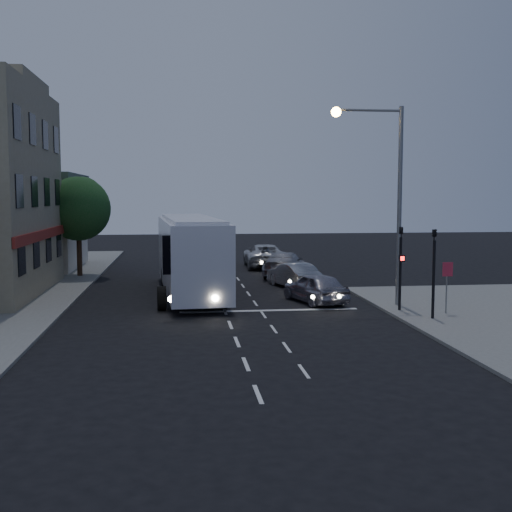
{
  "coord_description": "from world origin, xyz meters",
  "views": [
    {
      "loc": [
        -1.98,
        -26.04,
        5.12
      ],
      "look_at": [
        1.73,
        4.74,
        2.2
      ],
      "focal_mm": 45.0,
      "sensor_mm": 36.0,
      "label": 1
    }
  ],
  "objects": [
    {
      "name": "streetlight",
      "position": [
        7.34,
        2.2,
        5.73
      ],
      "size": [
        3.32,
        0.44,
        9.0
      ],
      "color": "slate",
      "rests_on": "sidewalk_near"
    },
    {
      "name": "low_building_north",
      "position": [
        -13.5,
        20.0,
        3.39
      ],
      "size": [
        9.4,
        9.4,
        6.5
      ],
      "color": "beige",
      "rests_on": "sidewalk_far"
    },
    {
      "name": "street_tree",
      "position": [
        -8.21,
        15.02,
        4.5
      ],
      "size": [
        4.0,
        4.0,
        6.2
      ],
      "color": "black",
      "rests_on": "sidewalk_far"
    },
    {
      "name": "tour_bus",
      "position": [
        -1.42,
        7.22,
        2.17
      ],
      "size": [
        3.61,
        13.25,
        4.02
      ],
      "rotation": [
        0.0,
        0.0,
        0.07
      ],
      "color": "silver",
      "rests_on": "ground"
    },
    {
      "name": "traffic_signal_side",
      "position": [
        8.3,
        -1.2,
        2.42
      ],
      "size": [
        0.18,
        0.15,
        4.1
      ],
      "color": "black",
      "rests_on": "sidewalk_near"
    },
    {
      "name": "car_sedan_b",
      "position": [
        4.65,
        13.97,
        0.79
      ],
      "size": [
        3.79,
        5.83,
        1.57
      ],
      "primitive_type": "imported",
      "rotation": [
        0.0,
        0.0,
        2.82
      ],
      "color": "gray",
      "rests_on": "ground"
    },
    {
      "name": "car_sedan_c",
      "position": [
        4.11,
        19.4,
        0.83
      ],
      "size": [
        2.89,
        6.03,
        1.66
      ],
      "primitive_type": "imported",
      "rotation": [
        0.0,
        0.0,
        3.12
      ],
      "color": "silver",
      "rests_on": "ground"
    },
    {
      "name": "traffic_signal_main",
      "position": [
        7.6,
        0.78,
        2.42
      ],
      "size": [
        0.25,
        0.35,
        4.1
      ],
      "color": "black",
      "rests_on": "sidewalk_near"
    },
    {
      "name": "regulatory_sign",
      "position": [
        9.3,
        -0.24,
        1.6
      ],
      "size": [
        0.45,
        0.12,
        2.2
      ],
      "color": "slate",
      "rests_on": "sidewalk_near"
    },
    {
      "name": "car_suv",
      "position": [
        4.48,
        3.8,
        0.73
      ],
      "size": [
        2.81,
        4.6,
        1.46
      ],
      "primitive_type": "imported",
      "rotation": [
        0.0,
        0.0,
        3.41
      ],
      "color": "#918F9F",
      "rests_on": "ground"
    },
    {
      "name": "ground",
      "position": [
        0.0,
        0.0,
        0.0
      ],
      "size": [
        120.0,
        120.0,
        0.0
      ],
      "primitive_type": "plane",
      "color": "black"
    },
    {
      "name": "car_sedan_a",
      "position": [
        4.35,
        8.97,
        0.7
      ],
      "size": [
        2.55,
        4.49,
        1.4
      ],
      "primitive_type": "imported",
      "rotation": [
        0.0,
        0.0,
        3.41
      ],
      "color": "#A5A5A6",
      "rests_on": "ground"
    },
    {
      "name": "road_markings",
      "position": [
        1.29,
        3.31,
        0.0
      ],
      "size": [
        8.0,
        30.55,
        0.01
      ],
      "color": "silver",
      "rests_on": "ground"
    }
  ]
}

